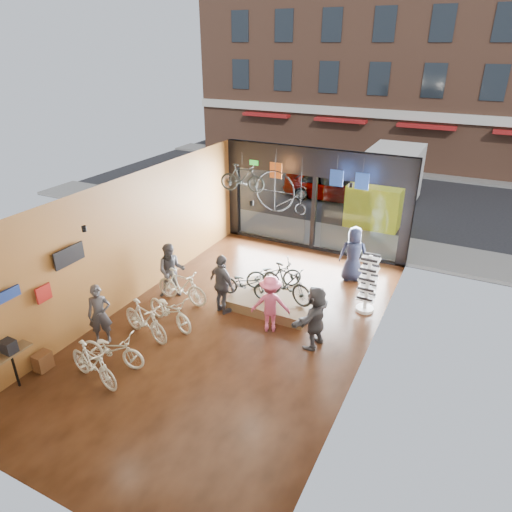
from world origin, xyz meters
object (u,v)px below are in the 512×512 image
Objects in this scene: box_truck at (385,185)px; customer_2 at (222,284)px; display_bike_left at (246,284)px; penny_farthing at (283,194)px; floor_bike_3 at (145,320)px; customer_5 at (315,317)px; street_car at (332,184)px; customer_4 at (353,254)px; display_bike_mid at (287,283)px; floor_bike_2 at (112,349)px; floor_bike_4 at (170,310)px; display_bike_right at (274,274)px; display_platform at (275,301)px; floor_bike_1 at (93,364)px; sunglasses_rack at (368,284)px; floor_bike_5 at (182,287)px; customer_0 at (100,314)px; customer_1 at (171,271)px; hung_bike at (242,178)px; customer_3 at (270,304)px.

box_truck reaches higher than customer_2.
display_bike_left is 0.90× the size of penny_farthing.
customer_5 is (4.11, 1.64, 0.34)m from floor_bike_3.
customer_4 is (3.28, -7.83, 0.13)m from street_car.
box_truck reaches higher than floor_bike_3.
floor_bike_2 is at bearing 164.85° from display_bike_mid.
floor_bike_4 is 3.35m from display_bike_right.
display_bike_mid is at bearing -1.67° from display_platform.
sunglasses_rack is (4.79, 5.85, 0.39)m from floor_bike_1.
customer_2 is (1.37, 0.08, 0.37)m from floor_bike_5.
floor_bike_5 is 1.08× the size of customer_0.
customer_1 reaches higher than floor_bike_3.
customer_2 is 4.56m from customer_4.
floor_bike_5 is 1.00× the size of sunglasses_rack.
customer_5 reaches higher than floor_bike_3.
customer_0 is 6.69m from hung_bike.
customer_4 is 4.53m from hung_bike.
customer_5 reaches higher than display_platform.
customer_2 is at bearing 36.23° from customer_4.
customer_5 is at bearing -56.68° from penny_farthing.
penny_farthing reaches higher than customer_5.
display_bike_mid is at bearing -31.99° from floor_bike_4.
display_bike_left is at bearing -175.19° from street_car.
floor_bike_1 is 1.63m from customer_0.
customer_2 is at bearing -17.59° from floor_bike_3.
display_bike_mid is at bearing -109.13° from customer_3.
penny_farthing is at bearing 4.33° from floor_bike_4.
customer_5 is (2.91, -0.34, -0.05)m from customer_2.
display_platform is 1.40× the size of customer_5.
hung_bike is at bearing 12.11° from display_bike_right.
street_car is 3.00m from box_truck.
penny_farthing is at bearing 133.30° from sunglasses_rack.
floor_bike_1 is at bearing -164.26° from floor_bike_3.
customer_1 is at bearing -84.89° from customer_5.
box_truck is 4.02× the size of floor_bike_2.
box_truck reaches higher than customer_1.
customer_4 is at bearing -75.69° from display_bike_right.
customer_3 is at bearing -131.54° from display_bike_left.
sunglasses_rack is at bearing -52.45° from floor_bike_2.
street_car is at bearing 95.91° from sunglasses_rack.
display_bike_left is at bearing -159.17° from hung_bike.
hung_bike reaches higher than customer_4.
floor_bike_5 is at bearing -176.05° from sunglasses_rack.
customer_4 reaches higher than customer_1.
customer_0 reaches higher than display_bike_left.
display_bike_left is at bearing -31.59° from floor_bike_2.
display_bike_mid is at bearing -78.44° from display_bike_left.
sunglasses_rack is 0.98× the size of penny_farthing.
floor_bike_3 reaches higher than display_platform.
display_bike_right reaches higher than floor_bike_4.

